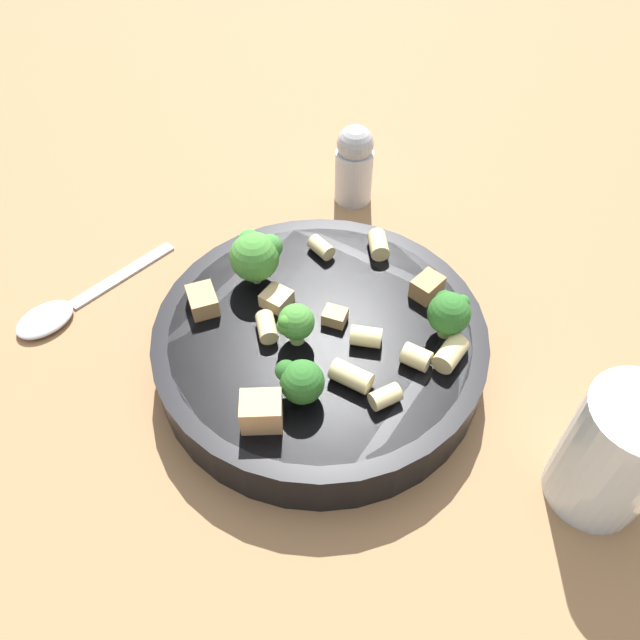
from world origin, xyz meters
TOP-DOWN VIEW (x-y plane):
  - ground_plane at (0.00, 0.00)m, footprint 2.00×2.00m
  - pasta_bowl at (0.00, 0.00)m, footprint 0.26×0.26m
  - broccoli_floret_0 at (0.05, 0.04)m, footprint 0.03×0.04m
  - broccoli_floret_1 at (0.01, -0.07)m, footprint 0.05×0.04m
  - broccoli_floret_2 at (0.02, 0.00)m, footprint 0.03×0.03m
  - broccoli_floret_3 at (-0.08, 0.06)m, footprint 0.03×0.03m
  - rigatoni_0 at (-0.02, 0.03)m, footprint 0.03×0.03m
  - rigatoni_1 at (-0.09, -0.04)m, footprint 0.03×0.03m
  - rigatoni_2 at (-0.05, -0.07)m, footprint 0.02×0.02m
  - rigatoni_3 at (0.01, 0.05)m, footprint 0.03×0.03m
  - rigatoni_4 at (0.04, -0.02)m, footprint 0.02×0.03m
  - rigatoni_5 at (-0.06, 0.08)m, footprint 0.03×0.03m
  - rigatoni_6 at (-0.04, 0.07)m, footprint 0.02×0.03m
  - rigatoni_7 at (0.00, 0.08)m, footprint 0.02×0.02m
  - chicken_chunk_0 at (0.06, -0.07)m, footprint 0.03×0.03m
  - chicken_chunk_1 at (-0.01, 0.00)m, footprint 0.02×0.02m
  - chicken_chunk_2 at (0.08, 0.05)m, footprint 0.04×0.03m
  - chicken_chunk_3 at (-0.09, 0.02)m, footprint 0.03×0.02m
  - chicken_chunk_4 at (0.01, -0.04)m, footprint 0.03×0.03m
  - drinking_glass at (-0.09, 0.20)m, footprint 0.07×0.07m
  - pepper_shaker at (-0.15, -0.16)m, footprint 0.04×0.04m
  - spoon at (0.15, -0.17)m, footprint 0.16×0.06m

SIDE VIEW (x-z plane):
  - ground_plane at x=0.00m, z-range 0.00..0.00m
  - spoon at x=0.15m, z-range 0.00..0.01m
  - pasta_bowl at x=0.00m, z-range 0.00..0.04m
  - pepper_shaker at x=-0.15m, z-range 0.00..0.08m
  - drinking_glass at x=-0.09m, z-range -0.01..0.09m
  - chicken_chunk_1 at x=-0.01m, z-range 0.04..0.05m
  - chicken_chunk_4 at x=0.01m, z-range 0.04..0.05m
  - rigatoni_2 at x=-0.05m, z-range 0.04..0.05m
  - rigatoni_7 at x=0.00m, z-range 0.04..0.05m
  - rigatoni_4 at x=0.04m, z-range 0.04..0.06m
  - rigatoni_0 at x=-0.02m, z-range 0.04..0.06m
  - rigatoni_3 at x=0.01m, z-range 0.04..0.06m
  - rigatoni_1 at x=-0.09m, z-range 0.04..0.06m
  - chicken_chunk_0 at x=0.06m, z-range 0.04..0.06m
  - rigatoni_6 at x=-0.04m, z-range 0.04..0.06m
  - chicken_chunk_3 at x=-0.09m, z-range 0.04..0.06m
  - rigatoni_5 at x=-0.06m, z-range 0.04..0.06m
  - chicken_chunk_2 at x=0.08m, z-range 0.04..0.06m
  - broccoli_floret_0 at x=0.05m, z-range 0.04..0.08m
  - broccoli_floret_2 at x=0.02m, z-range 0.04..0.08m
  - broccoli_floret_3 at x=-0.08m, z-range 0.04..0.08m
  - broccoli_floret_1 at x=0.01m, z-range 0.05..0.09m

